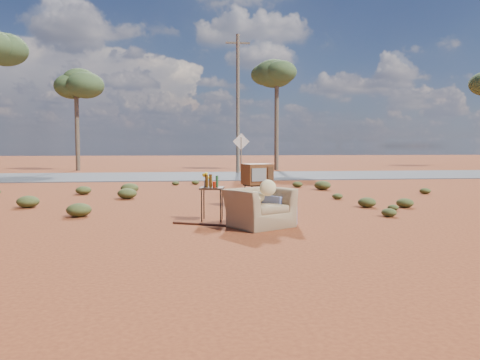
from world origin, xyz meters
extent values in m
plane|color=brown|center=(0.00, 0.00, 0.00)|extent=(140.00, 140.00, 0.00)
cube|color=#565659|center=(0.00, 15.00, 0.02)|extent=(140.00, 7.00, 0.04)
imported|color=olive|center=(0.28, -0.59, 0.51)|extent=(1.38, 1.23, 1.01)
ellipsoid|color=beige|center=(0.21, -0.57, 0.59)|extent=(0.37, 0.37, 0.22)
ellipsoid|color=beige|center=(0.42, -0.73, 0.78)|extent=(0.32, 0.16, 0.32)
cube|color=navy|center=(0.69, -0.23, 0.30)|extent=(0.80, 0.89, 0.59)
cube|color=black|center=(0.74, 2.56, 0.56)|extent=(0.74, 0.65, 0.03)
cylinder|color=black|center=(0.54, 2.26, 0.28)|extent=(0.04, 0.04, 0.56)
cylinder|color=black|center=(1.08, 2.44, 0.28)|extent=(0.04, 0.04, 0.56)
cylinder|color=black|center=(0.40, 2.67, 0.28)|extent=(0.04, 0.04, 0.56)
cylinder|color=black|center=(0.94, 2.86, 0.28)|extent=(0.04, 0.04, 0.56)
cube|color=brown|center=(0.74, 2.56, 0.85)|extent=(0.84, 0.74, 0.54)
cube|color=slate|center=(0.74, 2.26, 0.85)|extent=(0.40, 0.15, 0.34)
cube|color=#472D19|center=(1.06, 2.37, 0.85)|extent=(0.16, 0.07, 0.38)
cube|color=#3C2215|center=(-0.60, 0.31, 0.70)|extent=(0.57, 0.57, 0.04)
cylinder|color=black|center=(-0.82, 0.14, 0.35)|extent=(0.02, 0.02, 0.70)
cylinder|color=black|center=(-0.43, 0.08, 0.35)|extent=(0.02, 0.02, 0.70)
cylinder|color=black|center=(-0.76, 0.54, 0.35)|extent=(0.02, 0.02, 0.70)
cylinder|color=black|center=(-0.37, 0.47, 0.35)|extent=(0.02, 0.02, 0.70)
cylinder|color=#492B0C|center=(-0.70, 0.38, 0.85)|extent=(0.07, 0.07, 0.26)
cylinder|color=#492B0C|center=(-0.63, 0.23, 0.86)|extent=(0.07, 0.07, 0.28)
cylinder|color=#25572B|center=(-0.48, 0.39, 0.84)|extent=(0.06, 0.06, 0.24)
cylinder|color=red|center=(-0.55, 0.20, 0.78)|extent=(0.06, 0.06, 0.13)
cylinder|color=silver|center=(-0.72, 0.48, 0.79)|extent=(0.08, 0.08, 0.14)
ellipsoid|color=yellow|center=(-0.72, 0.48, 0.95)|extent=(0.16, 0.16, 0.12)
cylinder|color=#461C12|center=(-0.65, -0.37, 0.02)|extent=(1.56, 0.76, 0.05)
cylinder|color=brown|center=(1.50, 12.00, 1.00)|extent=(0.06, 0.06, 2.00)
cube|color=silver|center=(1.50, 12.00, 1.80)|extent=(0.78, 0.04, 0.78)
cylinder|color=brown|center=(-8.00, 22.00, 3.00)|extent=(0.28, 0.28, 6.00)
ellipsoid|color=#43572D|center=(-8.00, 22.00, 5.50)|extent=(3.20, 3.20, 2.20)
cylinder|color=brown|center=(5.00, 21.00, 3.50)|extent=(0.28, 0.28, 7.00)
ellipsoid|color=#43572D|center=(5.00, 21.00, 6.50)|extent=(3.20, 3.20, 2.20)
cylinder|color=brown|center=(2.00, 17.50, 4.00)|extent=(0.20, 0.20, 8.00)
cube|color=brown|center=(2.00, 17.50, 7.50)|extent=(1.40, 0.10, 0.10)
ellipsoid|color=#4A5123|center=(-5.20, 3.00, 0.15)|extent=(0.56, 0.56, 0.31)
ellipsoid|color=#4A5123|center=(4.50, 1.80, 0.12)|extent=(0.44, 0.44, 0.24)
ellipsoid|color=#4A5123|center=(-3.00, 6.50, 0.17)|extent=(0.60, 0.60, 0.33)
ellipsoid|color=#4A5123|center=(6.80, 5.00, 0.10)|extent=(0.36, 0.36, 0.20)
ellipsoid|color=#4A5123|center=(3.20, 8.00, 0.11)|extent=(0.40, 0.40, 0.22)
ellipsoid|color=#4A5123|center=(-1.50, 9.50, 0.08)|extent=(0.30, 0.30, 0.17)
camera|label=1|loc=(-1.21, -9.61, 1.59)|focal=35.00mm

